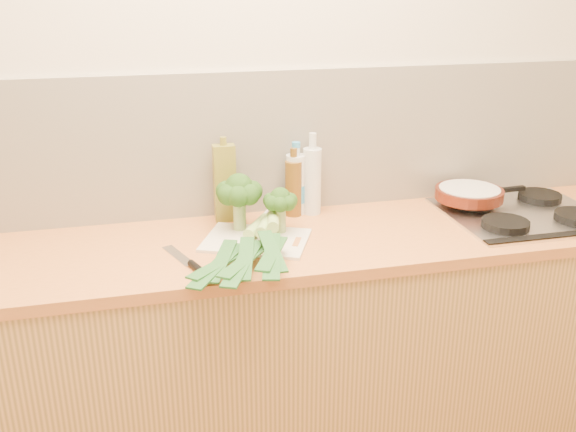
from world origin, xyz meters
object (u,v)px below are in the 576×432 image
chopping_board (256,240)px  chefs_knife (194,266)px  gas_hob (524,212)px  skillet (470,193)px

chopping_board → chefs_knife: bearing=-119.5°
gas_hob → chopping_board: 1.04m
chopping_board → skillet: size_ratio=0.90×
chopping_board → chefs_knife: 0.28m
chopping_board → skillet: (0.88, 0.14, 0.06)m
chopping_board → chefs_knife: chefs_knife is taller
chefs_knife → skillet: skillet is taller
skillet → gas_hob: bearing=-43.0°
chefs_knife → skillet: 1.15m
gas_hob → skillet: 0.21m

